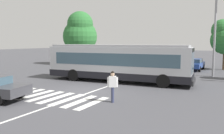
# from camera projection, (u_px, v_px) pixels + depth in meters

# --- Properties ---
(ground_plane) EXTENTS (160.00, 160.00, 0.00)m
(ground_plane) POSITION_uv_depth(u_px,v_px,m) (85.00, 92.00, 15.36)
(ground_plane) COLOR #47474C
(city_transit_bus) EXTENTS (12.19, 3.62, 3.06)m
(city_transit_bus) POSITION_uv_depth(u_px,v_px,m) (118.00, 63.00, 19.14)
(city_transit_bus) COLOR black
(city_transit_bus) RESTS_ON ground_plane
(pedestrian_crossing_street) EXTENTS (0.53, 0.42, 1.72)m
(pedestrian_crossing_street) POSITION_uv_depth(u_px,v_px,m) (113.00, 85.00, 12.63)
(pedestrian_crossing_street) COLOR #333856
(pedestrian_crossing_street) RESTS_ON ground_plane
(parked_car_white) EXTENTS (1.90, 4.51, 1.35)m
(parked_car_white) POSITION_uv_depth(u_px,v_px,m) (110.00, 60.00, 31.82)
(parked_car_white) COLOR black
(parked_car_white) RESTS_ON ground_plane
(parked_car_red) EXTENTS (1.90, 4.51, 1.35)m
(parked_car_red) POSITION_uv_depth(u_px,v_px,m) (130.00, 61.00, 30.63)
(parked_car_red) COLOR black
(parked_car_red) RESTS_ON ground_plane
(parked_car_silver) EXTENTS (2.00, 4.57, 1.35)m
(parked_car_silver) POSITION_uv_depth(u_px,v_px,m) (148.00, 62.00, 29.62)
(parked_car_silver) COLOR black
(parked_car_silver) RESTS_ON ground_plane
(parked_car_black) EXTENTS (1.93, 4.53, 1.35)m
(parked_car_black) POSITION_uv_depth(u_px,v_px,m) (171.00, 63.00, 28.11)
(parked_car_black) COLOR black
(parked_car_black) RESTS_ON ground_plane
(parked_car_blue) EXTENTS (1.93, 4.53, 1.35)m
(parked_car_blue) POSITION_uv_depth(u_px,v_px,m) (194.00, 64.00, 27.00)
(parked_car_blue) COLOR black
(parked_car_blue) RESTS_ON ground_plane
(twin_arm_street_lamp) EXTENTS (4.98, 0.32, 8.57)m
(twin_arm_street_lamp) POSITION_uv_depth(u_px,v_px,m) (215.00, 20.00, 21.54)
(twin_arm_street_lamp) COLOR #939399
(twin_arm_street_lamp) RESTS_ON ground_plane
(background_tree_left) EXTENTS (4.90, 4.90, 7.60)m
(background_tree_left) POSITION_uv_depth(u_px,v_px,m) (80.00, 33.00, 33.23)
(background_tree_left) COLOR brown
(background_tree_left) RESTS_ON ground_plane
(crosswalk_painted_stripes) EXTENTS (6.37, 2.98, 0.01)m
(crosswalk_painted_stripes) POSITION_uv_depth(u_px,v_px,m) (51.00, 97.00, 13.91)
(crosswalk_painted_stripes) COLOR silver
(crosswalk_painted_stripes) RESTS_ON ground_plane
(lane_center_line) EXTENTS (0.16, 24.00, 0.01)m
(lane_center_line) POSITION_uv_depth(u_px,v_px,m) (105.00, 87.00, 16.92)
(lane_center_line) COLOR silver
(lane_center_line) RESTS_ON ground_plane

